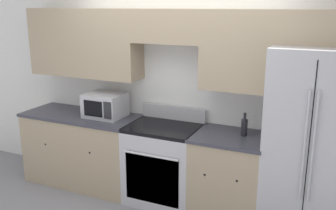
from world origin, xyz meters
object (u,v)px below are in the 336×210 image
Objects in this scene: oven_range at (164,163)px; microwave at (105,105)px; refrigerator at (311,142)px; bottle at (244,127)px.

oven_range is 2.37× the size of microwave.
refrigerator is (1.55, 0.08, 0.47)m from oven_range.
bottle reaches higher than oven_range.
bottle is at bearing 3.74° from oven_range.
oven_range is at bearing -3.53° from microwave.
microwave is 1.85× the size of bottle.
oven_range is at bearing -176.26° from bottle.
microwave reaches higher than bottle.
bottle is (-0.65, -0.02, 0.08)m from refrigerator.
microwave reaches higher than oven_range.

